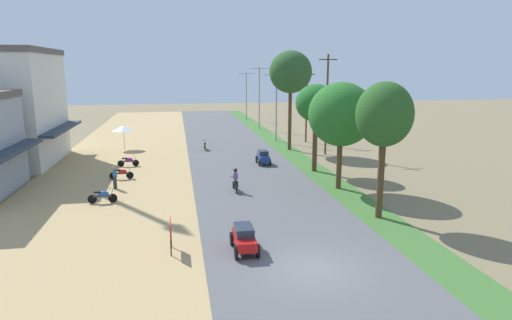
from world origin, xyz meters
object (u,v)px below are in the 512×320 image
at_px(pedestrian_on_shoulder, 115,176).
at_px(median_tree_nearest, 384,116).
at_px(car_sedan_red, 244,237).
at_px(median_tree_second, 341,115).
at_px(street_signboard, 171,230).
at_px(median_tree_fourth, 291,72).
at_px(parked_motorbike_third, 129,161).
at_px(median_tree_third, 316,104).
at_px(utility_pole_far, 307,105).
at_px(vendor_umbrella, 123,128).
at_px(streetlamp_mid, 259,94).
at_px(streetlamp_far, 246,93).
at_px(motorbike_foreground_rider, 235,180).
at_px(utility_pole_near, 327,103).
at_px(car_hatchback_blue, 263,157).
at_px(parked_motorbike_nearest, 103,195).
at_px(motorbike_ahead_second, 205,145).
at_px(streetlamp_near, 276,103).
at_px(parked_motorbike_second, 122,173).

height_order(pedestrian_on_shoulder, median_tree_nearest, median_tree_nearest).
bearing_deg(car_sedan_red, median_tree_second, 49.33).
relative_size(street_signboard, median_tree_fourth, 0.15).
relative_size(parked_motorbike_third, median_tree_third, 0.25).
bearing_deg(utility_pole_far, vendor_umbrella, -175.79).
height_order(street_signboard, streetlamp_mid, streetlamp_mid).
height_order(streetlamp_far, motorbike_foreground_rider, streetlamp_far).
bearing_deg(utility_pole_near, street_signboard, -124.85).
bearing_deg(median_tree_second, streetlamp_mid, 89.70).
height_order(parked_motorbike_third, median_tree_fourth, median_tree_fourth).
bearing_deg(median_tree_fourth, street_signboard, -116.29).
height_order(median_tree_third, car_hatchback_blue, median_tree_third).
distance_m(pedestrian_on_shoulder, streetlamp_far, 42.99).
bearing_deg(car_sedan_red, parked_motorbike_nearest, 130.57).
bearing_deg(motorbike_foreground_rider, streetlamp_far, 79.95).
xyz_separation_m(median_tree_third, utility_pole_near, (3.36, 6.95, -0.55)).
height_order(car_hatchback_blue, motorbike_ahead_second, car_hatchback_blue).
bearing_deg(vendor_umbrella, streetlamp_far, 55.33).
distance_m(median_tree_fourth, car_sedan_red, 27.09).
bearing_deg(streetlamp_far, utility_pole_near, -84.05).
bearing_deg(median_tree_second, street_signboard, -142.12).
xyz_separation_m(pedestrian_on_shoulder, median_tree_second, (15.54, -2.64, 4.32)).
bearing_deg(streetlamp_near, street_signboard, -111.62).
bearing_deg(parked_motorbike_second, car_sedan_red, -64.40).
bearing_deg(car_hatchback_blue, parked_motorbike_second, -164.55).
height_order(utility_pole_far, motorbike_ahead_second, utility_pole_far).
relative_size(streetlamp_far, utility_pole_far, 0.93).
height_order(street_signboard, median_tree_second, median_tree_second).
distance_m(street_signboard, car_sedan_red, 3.41).
height_order(streetlamp_near, car_hatchback_blue, streetlamp_near).
bearing_deg(car_hatchback_blue, vendor_umbrella, 143.08).
bearing_deg(parked_motorbike_nearest, streetlamp_mid, 63.22).
height_order(median_tree_second, streetlamp_near, streetlamp_near).
relative_size(street_signboard, median_tree_nearest, 0.20).
xyz_separation_m(vendor_umbrella, streetlamp_far, (16.75, 24.21, 2.15)).
xyz_separation_m(vendor_umbrella, motorbike_ahead_second, (8.24, -1.74, -1.73)).
height_order(street_signboard, utility_pole_far, utility_pole_far).
distance_m(parked_motorbike_third, median_tree_fourth, 18.11).
relative_size(median_tree_third, motorbike_foreground_rider, 3.95).
bearing_deg(streetlamp_far, parked_motorbike_third, -115.41).
bearing_deg(pedestrian_on_shoulder, motorbike_foreground_rider, -15.00).
bearing_deg(median_tree_nearest, pedestrian_on_shoulder, 150.31).
distance_m(parked_motorbike_third, street_signboard, 19.25).
height_order(vendor_umbrella, car_sedan_red, vendor_umbrella).
distance_m(streetlamp_far, motorbike_foreground_rider, 42.88).
xyz_separation_m(pedestrian_on_shoulder, motorbike_ahead_second, (7.19, 13.91, -0.39)).
xyz_separation_m(parked_motorbike_third, median_tree_second, (15.34, -9.88, 4.73)).
height_order(median_tree_third, median_tree_fourth, median_tree_fourth).
bearing_deg(motorbike_foreground_rider, street_signboard, -114.33).
xyz_separation_m(pedestrian_on_shoulder, median_tree_third, (15.48, 2.77, 4.62)).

